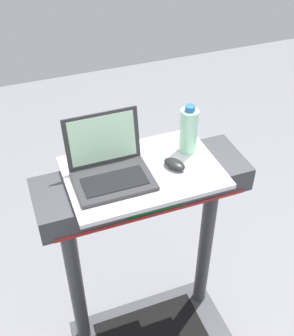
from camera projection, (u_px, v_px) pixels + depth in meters
desk_board at (143, 172)px, 1.76m from camera, size 0.63×0.42×0.02m
laptop at (110, 167)px, 1.70m from camera, size 0.30×0.26×0.23m
computer_mouse at (174, 164)px, 1.76m from camera, size 0.10×0.12×0.03m
water_bottle at (189, 130)px, 1.80m from camera, size 0.08×0.08×0.22m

